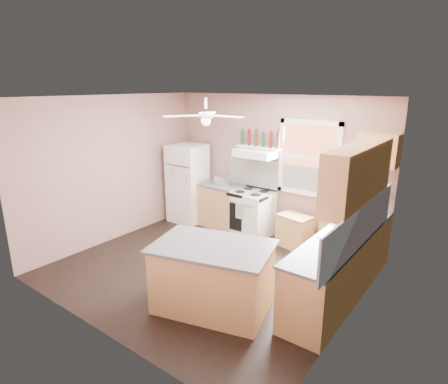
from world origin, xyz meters
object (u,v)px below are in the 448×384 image
Objects in this scene: island at (213,278)px; stove at (252,213)px; cart at (294,231)px; refrigerator at (188,183)px; toaster at (222,181)px.

stove is at bearing 96.25° from island.
refrigerator is at bearing -165.77° from cart.
cart is at bearing 1.57° from stove.
refrigerator reaches higher than stove.
stove is (0.68, 0.08, -0.56)m from toaster.
island is at bearing -77.61° from cart.
stove is at bearing 1.82° from refrigerator.
toaster is 2.98m from island.
refrigerator is at bearing -164.53° from toaster.
toaster is (0.85, 0.09, 0.16)m from refrigerator.
island reaches higher than cart.
island is at bearing -46.83° from refrigerator.
island is (0.03, -2.42, 0.14)m from cart.
toaster reaches higher than stove.
toaster is at bearing 109.26° from island.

